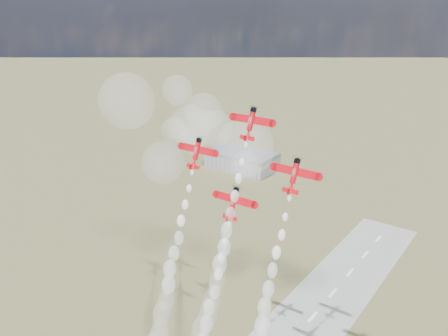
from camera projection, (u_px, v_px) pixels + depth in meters
hangar at (242, 160)px, 353.57m from camera, size 50.00×28.00×13.00m
plane_lead at (251, 123)px, 126.61m from camera, size 12.77×5.78×8.72m
plane_left at (196, 152)px, 135.59m from camera, size 12.77×5.78×8.72m
plane_right at (294, 175)px, 118.50m from camera, size 12.77×5.78×8.72m
plane_slot at (233, 203)px, 127.48m from camera, size 12.77×5.78×8.72m
smoke_trail_lead at (213, 292)px, 128.47m from camera, size 5.77×22.46×51.11m
smoke_trail_left at (163, 310)px, 137.47m from camera, size 5.78×22.29×51.11m
drifted_smoke_cloud at (189, 131)px, 166.01m from camera, size 59.00×36.99×42.97m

